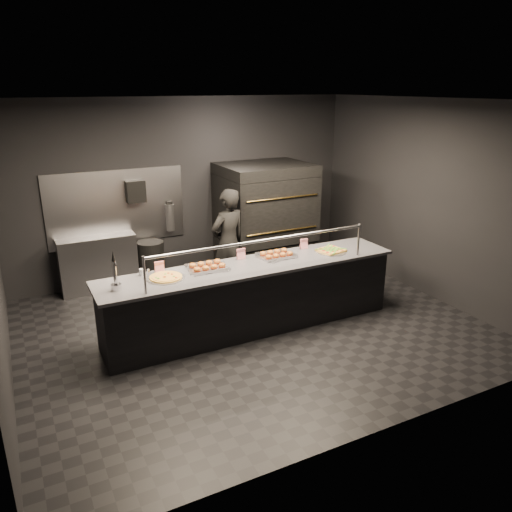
# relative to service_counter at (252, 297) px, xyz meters

# --- Properties ---
(room) EXTENTS (6.04, 6.00, 3.00)m
(room) POSITION_rel_service_counter_xyz_m (-0.02, 0.05, 1.03)
(room) COLOR black
(room) RESTS_ON ground
(service_counter) EXTENTS (4.10, 0.78, 1.37)m
(service_counter) POSITION_rel_service_counter_xyz_m (0.00, 0.00, 0.00)
(service_counter) COLOR black
(service_counter) RESTS_ON ground
(pizza_oven) EXTENTS (1.50, 1.23, 1.91)m
(pizza_oven) POSITION_rel_service_counter_xyz_m (1.20, 1.90, 0.50)
(pizza_oven) COLOR black
(pizza_oven) RESTS_ON ground
(prep_shelf) EXTENTS (1.20, 0.35, 0.90)m
(prep_shelf) POSITION_rel_service_counter_xyz_m (-1.60, 2.32, -0.01)
(prep_shelf) COLOR #99999E
(prep_shelf) RESTS_ON ground
(towel_dispenser) EXTENTS (0.30, 0.20, 0.35)m
(towel_dispenser) POSITION_rel_service_counter_xyz_m (-0.90, 2.39, 1.09)
(towel_dispenser) COLOR black
(towel_dispenser) RESTS_ON room
(fire_extinguisher) EXTENTS (0.14, 0.14, 0.51)m
(fire_extinguisher) POSITION_rel_service_counter_xyz_m (-0.35, 2.40, 0.60)
(fire_extinguisher) COLOR #B2B2B7
(fire_extinguisher) RESTS_ON room
(beer_tap) EXTENTS (0.12, 0.18, 0.48)m
(beer_tap) POSITION_rel_service_counter_xyz_m (-1.78, -0.04, 0.59)
(beer_tap) COLOR silver
(beer_tap) RESTS_ON service_counter
(round_pizza) EXTENTS (0.46, 0.46, 0.03)m
(round_pizza) POSITION_rel_service_counter_xyz_m (-1.16, 0.05, 0.47)
(round_pizza) COLOR silver
(round_pizza) RESTS_ON service_counter
(slider_tray_a) EXTENTS (0.57, 0.46, 0.08)m
(slider_tray_a) POSITION_rel_service_counter_xyz_m (-0.58, 0.13, 0.49)
(slider_tray_a) COLOR silver
(slider_tray_a) RESTS_ON service_counter
(slider_tray_b) EXTENTS (0.56, 0.47, 0.08)m
(slider_tray_b) POSITION_rel_service_counter_xyz_m (0.45, 0.15, 0.49)
(slider_tray_b) COLOR silver
(slider_tray_b) RESTS_ON service_counter
(square_pizza) EXTENTS (0.44, 0.44, 0.05)m
(square_pizza) POSITION_rel_service_counter_xyz_m (1.25, -0.02, 0.47)
(square_pizza) COLOR silver
(square_pizza) RESTS_ON service_counter
(condiment_jar) EXTENTS (0.13, 0.05, 0.09)m
(condiment_jar) POSITION_rel_service_counter_xyz_m (-1.37, 0.28, 0.50)
(condiment_jar) COLOR silver
(condiment_jar) RESTS_ON service_counter
(tent_cards) EXTENTS (2.27, 0.04, 0.15)m
(tent_cards) POSITION_rel_service_counter_xyz_m (-0.07, 0.28, 0.53)
(tent_cards) COLOR white
(tent_cards) RESTS_ON service_counter
(trash_bin) EXTENTS (0.44, 0.44, 0.73)m
(trash_bin) POSITION_rel_service_counter_xyz_m (-0.77, 2.22, -0.10)
(trash_bin) COLOR black
(trash_bin) RESTS_ON ground
(worker) EXTENTS (0.70, 0.55, 1.69)m
(worker) POSITION_rel_service_counter_xyz_m (0.21, 1.25, 0.38)
(worker) COLOR black
(worker) RESTS_ON ground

